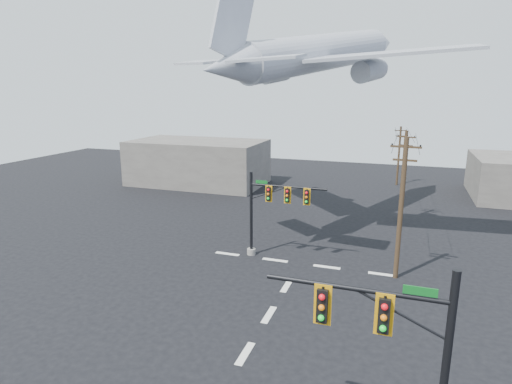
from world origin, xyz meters
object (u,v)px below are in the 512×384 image
at_px(signal_mast_near, 403,367).
at_px(utility_pole_c, 399,155).
at_px(signal_mast_far, 269,211).
at_px(utility_pole_a, 401,207).
at_px(airliner, 320,54).
at_px(utility_pole_b, 403,175).

bearing_deg(signal_mast_near, utility_pole_c, 91.20).
bearing_deg(utility_pole_c, signal_mast_far, -125.31).
distance_m(utility_pole_a, airliner, 16.01).
bearing_deg(utility_pole_b, utility_pole_c, 115.30).
height_order(signal_mast_near, utility_pole_b, utility_pole_b).
bearing_deg(utility_pole_a, signal_mast_far, -178.02).
height_order(signal_mast_near, signal_mast_far, signal_mast_near).
xyz_separation_m(utility_pole_a, airliner, (-7.59, 9.19, 10.68)).
xyz_separation_m(signal_mast_near, utility_pole_c, (-1.00, 47.56, 0.17)).
xyz_separation_m(signal_mast_near, utility_pole_b, (-0.33, 30.25, 0.70)).
bearing_deg(signal_mast_near, signal_mast_far, 120.33).
xyz_separation_m(signal_mast_near, utility_pole_a, (-0.37, 16.22, 1.14)).
distance_m(signal_mast_far, airliner, 14.86).
distance_m(signal_mast_far, utility_pole_c, 31.89).
relative_size(utility_pole_a, utility_pole_c, 1.23).
height_order(utility_pole_b, airliner, airliner).
relative_size(utility_pole_a, utility_pole_b, 1.09).
distance_m(utility_pole_b, utility_pole_c, 17.33).
relative_size(signal_mast_far, airliner, 0.25).
height_order(signal_mast_far, utility_pole_c, utility_pole_c).
relative_size(signal_mast_near, utility_pole_b, 0.84).
xyz_separation_m(utility_pole_a, utility_pole_b, (0.05, 14.03, -0.44)).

